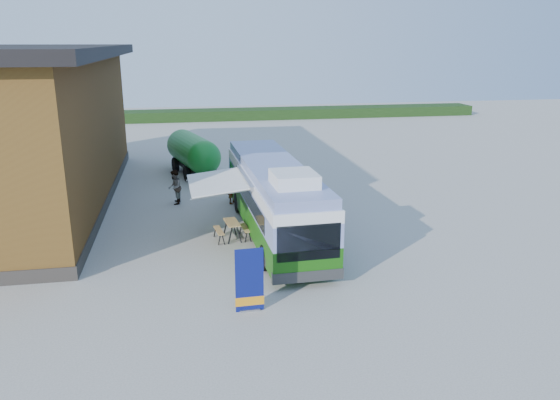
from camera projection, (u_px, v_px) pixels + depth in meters
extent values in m
plane|color=#BCB7AD|center=(268.00, 267.00, 19.41)|extent=(100.00, 100.00, 0.00)
cube|color=brown|center=(18.00, 133.00, 26.09)|extent=(8.00, 20.00, 7.00)
cube|color=black|center=(7.00, 52.00, 25.03)|extent=(9.60, 21.20, 0.50)
cube|color=#332D28|center=(27.00, 198.00, 27.00)|extent=(8.10, 20.10, 0.50)
cube|color=#264419|center=(287.00, 113.00, 56.52)|extent=(40.00, 3.00, 1.00)
cube|color=#206410|center=(274.00, 214.00, 22.59)|extent=(2.69, 11.19, 1.02)
cube|color=#7887BC|center=(274.00, 192.00, 22.33)|extent=(2.69, 11.19, 0.83)
cube|color=black|center=(244.00, 191.00, 22.53)|extent=(0.35, 9.26, 0.65)
cube|color=black|center=(298.00, 188.00, 23.00)|extent=(0.35, 9.26, 0.65)
cube|color=white|center=(274.00, 178.00, 22.16)|extent=(2.69, 11.19, 0.42)
cube|color=#7887BC|center=(274.00, 168.00, 22.04)|extent=(2.54, 11.00, 0.37)
cube|color=white|center=(294.00, 179.00, 18.63)|extent=(1.54, 1.72, 0.46)
cube|color=black|center=(309.00, 242.00, 17.19)|extent=(2.08, 0.13, 1.20)
cube|color=#2D2D2D|center=(308.00, 276.00, 17.56)|extent=(2.37, 0.28, 0.37)
cube|color=#2D2D2D|center=(252.00, 189.00, 27.83)|extent=(2.37, 0.28, 0.37)
cylinder|color=black|center=(266.00, 258.00, 19.01)|extent=(0.31, 0.93, 0.93)
cylinder|color=black|center=(323.00, 253.00, 19.43)|extent=(0.31, 0.93, 0.93)
cylinder|color=black|center=(238.00, 202.00, 25.53)|extent=(0.31, 0.93, 0.93)
cylinder|color=black|center=(282.00, 200.00, 25.95)|extent=(0.31, 0.93, 0.93)
cube|color=white|center=(217.00, 179.00, 21.49)|extent=(2.32, 3.61, 0.28)
cube|color=#A5A8AD|center=(245.00, 174.00, 21.67)|extent=(0.28, 3.84, 0.15)
cylinder|color=#A5A8AD|center=(221.00, 192.00, 20.14)|extent=(2.30, 0.13, 0.29)
cylinder|color=#A5A8AD|center=(213.00, 173.00, 22.89)|extent=(2.30, 0.13, 0.29)
cube|color=#0B145A|center=(249.00, 280.00, 15.97)|extent=(0.84, 0.06, 1.98)
cube|color=orange|center=(250.00, 301.00, 16.16)|extent=(0.86, 0.07, 0.28)
cube|color=#A5A8AD|center=(250.00, 310.00, 16.24)|extent=(0.60, 0.20, 0.06)
cylinder|color=#A5A8AD|center=(249.00, 280.00, 15.99)|extent=(0.02, 0.02, 1.98)
cube|color=tan|center=(232.00, 222.00, 21.87)|extent=(0.62, 1.22, 0.04)
cube|color=tan|center=(219.00, 230.00, 21.80)|extent=(0.38, 1.19, 0.04)
cube|color=tan|center=(245.00, 228.00, 22.11)|extent=(0.38, 1.19, 0.04)
cube|color=black|center=(230.00, 235.00, 21.48)|extent=(0.05, 0.05, 0.72)
cube|color=black|center=(239.00, 234.00, 21.58)|extent=(0.05, 0.05, 0.72)
cube|color=black|center=(225.00, 228.00, 22.38)|extent=(0.05, 0.05, 0.72)
cube|color=black|center=(234.00, 227.00, 22.47)|extent=(0.05, 0.05, 0.72)
imported|color=#999999|center=(232.00, 187.00, 26.76)|extent=(0.66, 0.72, 1.64)
imported|color=#999999|center=(175.00, 187.00, 26.63)|extent=(0.72, 0.88, 1.70)
cylinder|color=#178328|center=(193.00, 151.00, 32.31)|extent=(3.00, 4.66, 1.94)
sphere|color=#178328|center=(204.00, 158.00, 30.45)|extent=(1.94, 1.94, 1.94)
sphere|color=#178328|center=(183.00, 145.00, 34.17)|extent=(1.94, 1.94, 1.94)
cube|color=black|center=(193.00, 165.00, 32.55)|extent=(2.43, 4.70, 0.22)
cube|color=black|center=(208.00, 176.00, 30.15)|extent=(0.46, 1.28, 0.11)
cylinder|color=black|center=(187.00, 174.00, 31.17)|extent=(0.49, 0.90, 0.86)
cylinder|color=black|center=(212.00, 171.00, 31.79)|extent=(0.49, 0.90, 0.86)
cylinder|color=black|center=(175.00, 165.00, 33.40)|extent=(0.49, 0.90, 0.86)
cylinder|color=black|center=(199.00, 162.00, 34.03)|extent=(0.49, 0.90, 0.86)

